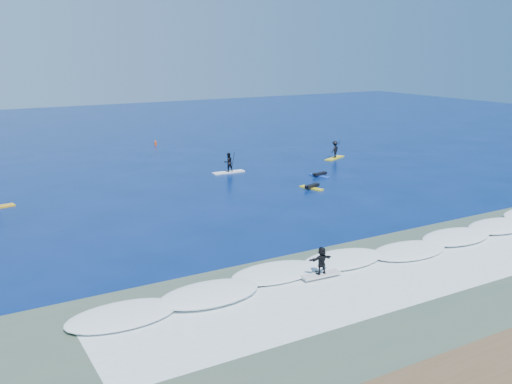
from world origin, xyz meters
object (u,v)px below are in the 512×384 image
wave_surfer (321,262)px  marker_buoy (156,143)px  sup_paddler_center (228,164)px  prone_paddler_far (319,175)px  prone_paddler_near (312,187)px  sup_paddler_right (335,151)px

wave_surfer → marker_buoy: size_ratio=3.21×
sup_paddler_center → marker_buoy: bearing=93.3°
prone_paddler_far → wave_surfer: (-13.36, -18.40, 0.69)m
prone_paddler_far → wave_surfer: size_ratio=1.00×
prone_paddler_far → prone_paddler_near: bearing=126.2°
prone_paddler_far → sup_paddler_center: bearing=39.3°
sup_paddler_center → prone_paddler_far: bearing=-39.4°
prone_paddler_near → prone_paddler_far: bearing=-59.9°
sup_paddler_right → prone_paddler_near: size_ratio=1.40×
sup_paddler_center → prone_paddler_near: 9.15m
sup_paddler_center → wave_surfer: size_ratio=1.43×
sup_paddler_center → sup_paddler_right: size_ratio=1.00×
marker_buoy → sup_paddler_center: bearing=-88.1°
marker_buoy → wave_surfer: bearing=-99.2°
prone_paddler_near → wave_surfer: 18.24m
sup_paddler_right → sup_paddler_center: bearing=157.0°
prone_paddler_near → wave_surfer: bearing=130.1°
sup_paddler_center → sup_paddler_right: bearing=3.8°
sup_paddler_right → prone_paddler_near: (-9.37, -9.14, -0.66)m
sup_paddler_center → prone_paddler_far: sup_paddler_center is taller
wave_surfer → marker_buoy: (6.63, 40.80, -0.56)m
sup_paddler_center → wave_surfer: 24.80m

